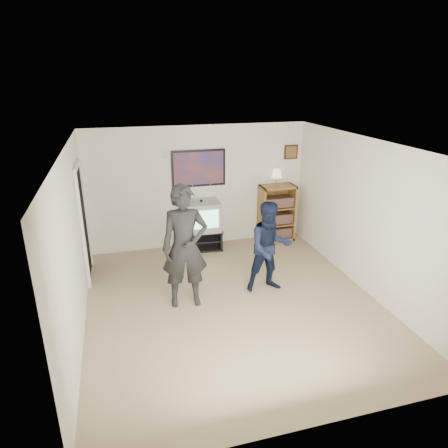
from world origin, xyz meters
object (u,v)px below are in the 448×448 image
media_stand (201,239)px  person_short (270,247)px  crt_television (202,216)px  bookshelf (277,213)px  person_tall (185,247)px

media_stand → person_short: size_ratio=0.58×
crt_television → bookshelf: bearing=3.3°
person_tall → person_short: (1.41, 0.06, -0.20)m
media_stand → person_short: 2.15m
person_tall → media_stand: bearing=75.6°
bookshelf → person_tall: bearing=-138.9°
media_stand → person_tall: size_ratio=0.46×
bookshelf → person_short: 2.22m
crt_television → person_short: 2.07m
crt_television → bookshelf: size_ratio=0.58×
media_stand → crt_television: 0.51m
crt_television → bookshelf: 1.67m
person_short → person_tall: bearing=-175.3°
media_stand → person_tall: 2.25m
crt_television → person_short: size_ratio=0.46×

